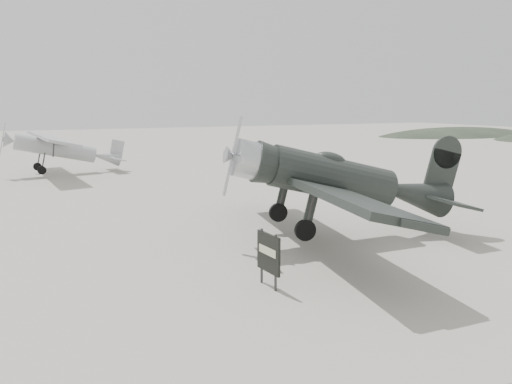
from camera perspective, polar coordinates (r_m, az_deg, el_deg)
ground at (r=14.76m, az=2.53°, el=-7.47°), size 160.00×160.00×0.00m
hill_northeast at (r=77.26m, az=22.17°, el=6.03°), size 32.00×16.00×5.20m
lowwing_monoplane at (r=16.55m, az=9.80°, el=1.28°), size 8.29×11.54×3.70m
highwing_monoplane at (r=34.04m, az=-21.43°, el=4.95°), size 7.30×10.28×2.91m
sign_board at (r=12.25m, az=1.44°, el=-7.09°), size 0.16×0.97×1.40m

